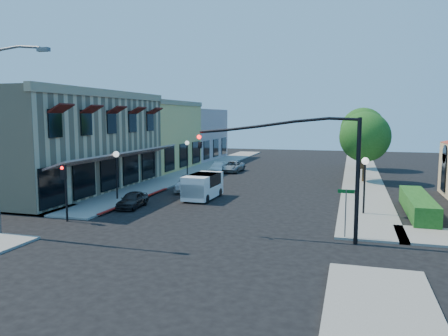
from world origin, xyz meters
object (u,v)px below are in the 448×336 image
(lamppost_right_far, at_px, (361,151))
(lamppost_left_far, at_px, (187,149))
(street_tree_a, at_px, (365,137))
(street_tree_b, at_px, (363,130))
(secondary_signal, at_px, (65,182))
(parked_car_c, at_px, (217,168))
(lamppost_right_near, at_px, (365,171))
(parked_car_a, at_px, (132,200))
(street_name_sign, at_px, (346,205))
(parked_car_d, at_px, (232,167))
(lamppost_left_near, at_px, (116,163))
(parked_car_b, at_px, (190,184))
(white_van, at_px, (203,185))
(signal_mast_arm, at_px, (312,157))

(lamppost_right_far, bearing_deg, lamppost_left_far, -173.29)
(street_tree_a, height_order, lamppost_left_far, street_tree_a)
(street_tree_b, distance_m, lamppost_right_far, 8.21)
(secondary_signal, relative_size, parked_car_c, 0.91)
(lamppost_right_near, bearing_deg, parked_car_a, -172.25)
(parked_car_c, bearing_deg, secondary_signal, -102.03)
(street_name_sign, xyz_separation_m, parked_car_d, (-12.30, 23.80, -1.11))
(lamppost_left_far, bearing_deg, street_tree_b, 30.03)
(lamppost_left_near, relative_size, lamppost_right_near, 1.00)
(street_tree_a, xyz_separation_m, parked_car_c, (-15.00, 3.00, -3.66))
(street_tree_a, height_order, street_tree_b, street_tree_b)
(parked_car_a, relative_size, parked_car_d, 0.75)
(lamppost_right_far, xyz_separation_m, parked_car_d, (-13.30, 2.00, -2.15))
(street_tree_b, distance_m, parked_car_b, 23.69)
(lamppost_left_near, distance_m, parked_car_b, 6.57)
(lamppost_left_far, xyz_separation_m, lamppost_right_far, (17.00, 2.00, 0.00))
(street_tree_b, distance_m, lamppost_left_near, 29.64)
(lamppost_left_near, xyz_separation_m, parked_car_d, (3.70, 18.00, -2.15))
(lamppost_right_near, height_order, parked_car_d, lamppost_right_near)
(street_tree_b, relative_size, lamppost_left_near, 1.97)
(parked_car_b, bearing_deg, white_van, -55.02)
(lamppost_left_far, relative_size, parked_car_d, 0.85)
(parked_car_b, distance_m, parked_car_d, 13.00)
(white_van, distance_m, parked_car_a, 5.48)
(street_tree_a, height_order, white_van, street_tree_a)
(lamppost_right_near, bearing_deg, street_tree_b, 89.28)
(lamppost_left_near, bearing_deg, lamppost_right_near, 0.00)
(street_tree_a, xyz_separation_m, lamppost_right_near, (-0.30, -14.00, -1.46))
(parked_car_d, bearing_deg, secondary_signal, -95.73)
(street_name_sign, height_order, white_van, street_name_sign)
(lamppost_left_near, xyz_separation_m, white_van, (5.78, 2.20, -1.68))
(street_name_sign, distance_m, parked_car_d, 26.81)
(street_name_sign, relative_size, lamppost_left_far, 0.70)
(white_van, xyz_separation_m, parked_car_d, (-2.08, 15.80, -0.47))
(street_tree_b, height_order, signal_mast_arm, street_tree_b)
(street_tree_b, height_order, white_van, street_tree_b)
(lamppost_left_far, relative_size, white_van, 0.85)
(street_name_sign, height_order, parked_car_c, street_name_sign)
(lamppost_right_far, distance_m, white_van, 17.87)
(street_name_sign, distance_m, white_van, 12.99)
(parked_car_b, height_order, parked_car_d, parked_car_b)
(lamppost_right_near, height_order, parked_car_c, lamppost_right_near)
(street_name_sign, height_order, parked_car_b, street_name_sign)
(lamppost_left_near, relative_size, parked_car_a, 1.13)
(street_tree_a, distance_m, signal_mast_arm, 20.71)
(street_tree_b, bearing_deg, parked_car_a, -119.98)
(secondary_signal, xyz_separation_m, parked_car_a, (1.80, 4.59, -1.78))
(street_name_sign, bearing_deg, lamppost_left_far, 128.94)
(signal_mast_arm, height_order, secondary_signal, signal_mast_arm)
(street_name_sign, relative_size, lamppost_left_near, 0.70)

